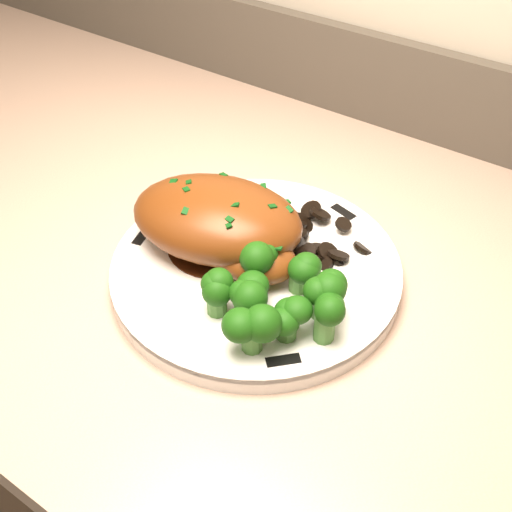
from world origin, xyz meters
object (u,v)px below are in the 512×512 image
Objects in this scene: chicken_breast at (221,223)px; broccoli_florets at (277,297)px; counter at (51,331)px; plate at (256,270)px.

chicken_breast reaches higher than broccoli_florets.
broccoli_florets is (0.10, -0.05, -0.01)m from chicken_breast.
chicken_breast is 0.11m from broccoli_florets.
counter reaches higher than broccoli_florets.
counter is at bearing 175.89° from plate.
plate is 2.33× the size of broccoli_florets.
counter reaches higher than plate.
plate is 1.42× the size of chicken_breast.
counter is 0.71m from broccoli_florets.
counter is 0.64m from chicken_breast.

